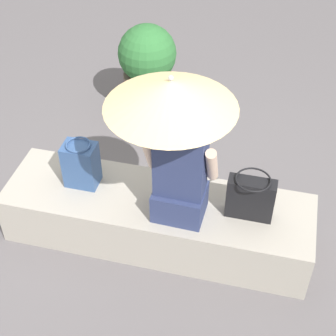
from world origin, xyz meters
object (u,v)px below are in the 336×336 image
(person_seated, at_px, (180,171))
(tote_bag_canvas, at_px, (251,197))
(parasol, at_px, (171,94))
(handbag_black, at_px, (81,164))
(planter_near, at_px, (148,69))

(person_seated, distance_m, tote_bag_canvas, 0.52)
(person_seated, relative_size, parasol, 0.80)
(handbag_black, bearing_deg, parasol, -16.38)
(handbag_black, bearing_deg, tote_bag_canvas, -1.72)
(parasol, distance_m, tote_bag_canvas, 1.00)
(handbag_black, relative_size, tote_bag_canvas, 1.08)
(tote_bag_canvas, distance_m, planter_near, 1.92)
(tote_bag_canvas, xyz_separation_m, planter_near, (-1.14, 1.54, -0.07))
(handbag_black, xyz_separation_m, planter_near, (0.07, 1.51, -0.08))
(tote_bag_canvas, height_order, planter_near, planter_near)
(parasol, distance_m, handbag_black, 1.11)
(person_seated, relative_size, planter_near, 0.97)
(handbag_black, height_order, planter_near, planter_near)
(person_seated, bearing_deg, tote_bag_canvas, 11.76)
(person_seated, distance_m, handbag_black, 0.79)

